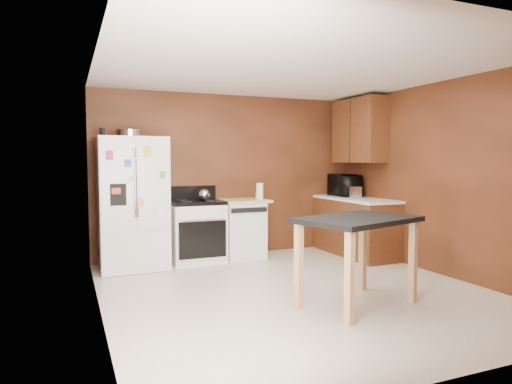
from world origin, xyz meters
TOP-DOWN VIEW (x-y plane):
  - floor at (0.00, 0.00)m, footprint 4.50×4.50m
  - ceiling at (0.00, 0.00)m, footprint 4.50×4.50m
  - wall_back at (0.00, 2.25)m, footprint 4.20×0.00m
  - wall_front at (0.00, -2.25)m, footprint 4.20×0.00m
  - wall_left at (-2.10, 0.00)m, footprint 0.00×4.50m
  - wall_right at (2.10, 0.00)m, footprint 0.00×4.50m
  - roasting_pan at (-1.55, 1.92)m, footprint 0.40×0.40m
  - pen_cup at (-1.92, 1.82)m, footprint 0.07×0.07m
  - kettle at (-0.53, 1.87)m, footprint 0.17×0.17m
  - paper_towel at (0.33, 1.85)m, footprint 0.12×0.12m
  - green_canister at (0.37, 1.97)m, footprint 0.12×0.12m
  - toaster at (1.77, 1.46)m, footprint 0.20×0.27m
  - microwave at (1.84, 1.82)m, footprint 0.41×0.59m
  - refrigerator at (-1.55, 1.86)m, footprint 0.90×0.80m
  - gas_range at (-0.64, 1.92)m, footprint 0.76×0.68m
  - dishwasher at (0.08, 1.95)m, footprint 0.78×0.63m
  - right_cabinets at (1.84, 1.48)m, footprint 0.63×1.58m
  - island at (0.35, -0.66)m, footprint 1.38×1.12m

SIDE VIEW (x-z plane):
  - floor at x=0.00m, z-range 0.00..0.00m
  - dishwasher at x=0.08m, z-range 0.01..0.90m
  - gas_range at x=-0.64m, z-range -0.09..1.01m
  - island at x=0.35m, z-range 0.31..1.22m
  - refrigerator at x=-1.55m, z-range 0.00..1.80m
  - right_cabinets at x=1.84m, z-range -0.32..2.13m
  - green_canister at x=0.37m, z-range 0.89..1.00m
  - kettle at x=-0.53m, z-range 0.90..1.07m
  - toaster at x=1.77m, z-range 0.90..1.08m
  - paper_towel at x=0.33m, z-range 0.89..1.14m
  - microwave at x=1.84m, z-range 0.90..1.22m
  - wall_back at x=0.00m, z-range -0.85..3.35m
  - wall_front at x=0.00m, z-range -0.85..3.35m
  - wall_left at x=-2.10m, z-range -1.00..3.50m
  - wall_right at x=2.10m, z-range -1.00..3.50m
  - roasting_pan at x=-1.55m, z-range 1.80..1.90m
  - pen_cup at x=-1.92m, z-range 1.80..1.91m
  - ceiling at x=0.00m, z-range 2.50..2.50m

